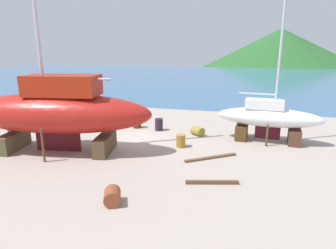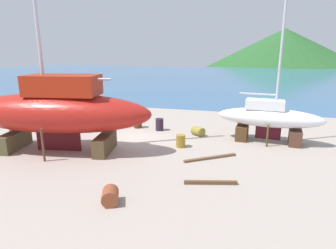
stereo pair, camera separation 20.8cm
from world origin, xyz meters
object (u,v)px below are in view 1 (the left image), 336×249
at_px(barrel_tipped_left, 198,131).
at_px(barrel_tipped_center, 159,124).
at_px(sailboat_large_starboard, 56,111).
at_px(barrel_by_slipway, 112,196).
at_px(barrel_rust_mid, 181,141).
at_px(sailboat_mid_port, 268,117).
at_px(barrel_blue_faded, 137,122).

relative_size(barrel_tipped_left, barrel_tipped_center, 0.97).
xyz_separation_m(sailboat_large_starboard, barrel_by_slipway, (5.44, -4.62, -2.01)).
height_order(sailboat_large_starboard, barrel_tipped_left, sailboat_large_starboard).
bearing_deg(barrel_tipped_left, barrel_rust_mid, -102.77).
xyz_separation_m(sailboat_mid_port, barrel_rust_mid, (-5.00, -2.42, -1.18)).
distance_m(barrel_tipped_left, barrel_tipped_center, 2.92).
relative_size(barrel_by_slipway, barrel_blue_faded, 0.89).
bearing_deg(sailboat_mid_port, sailboat_large_starboard, -152.24).
distance_m(barrel_tipped_left, barrel_blue_faded, 4.70).
bearing_deg(barrel_tipped_left, sailboat_large_starboard, -144.89).
xyz_separation_m(barrel_rust_mid, barrel_tipped_left, (0.59, 2.62, -0.08)).
distance_m(sailboat_large_starboard, barrel_tipped_left, 8.97).
xyz_separation_m(sailboat_mid_port, barrel_tipped_center, (-7.28, 0.72, -1.12)).
distance_m(barrel_by_slipway, barrel_tipped_left, 9.79).
xyz_separation_m(barrel_by_slipway, barrel_blue_faded, (-2.93, 10.43, 0.12)).
bearing_deg(barrel_blue_faded, barrel_by_slipway, -74.32).
xyz_separation_m(barrel_by_slipway, barrel_tipped_left, (1.70, 9.65, -0.02)).
xyz_separation_m(barrel_tipped_left, barrel_tipped_center, (-2.87, 0.53, 0.13)).
relative_size(barrel_by_slipway, barrel_tipped_left, 0.93).
bearing_deg(sailboat_large_starboard, barrel_tipped_left, -154.35).
distance_m(barrel_rust_mid, barrel_tipped_left, 2.69).
bearing_deg(sailboat_large_starboard, barrel_blue_faded, -122.84).
bearing_deg(barrel_blue_faded, barrel_rust_mid, -40.19).
bearing_deg(barrel_by_slipway, sailboat_large_starboard, 139.66).
relative_size(sailboat_large_starboard, barrel_rust_mid, 23.86).
height_order(sailboat_mid_port, barrel_rust_mid, sailboat_mid_port).
distance_m(sailboat_mid_port, barrel_tipped_left, 4.59).
bearing_deg(barrel_tipped_left, barrel_blue_faded, 170.32).
bearing_deg(sailboat_large_starboard, sailboat_mid_port, -166.80).
xyz_separation_m(sailboat_large_starboard, barrel_blue_faded, (2.51, 5.81, -1.89)).
distance_m(sailboat_mid_port, barrel_tipped_center, 7.40).
xyz_separation_m(barrel_tipped_center, barrel_blue_faded, (-1.76, 0.26, 0.01)).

